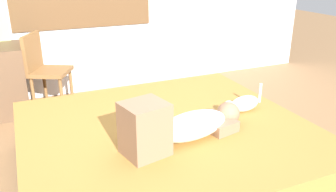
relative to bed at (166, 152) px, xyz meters
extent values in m
cube|color=#38383D|center=(0.00, 0.00, -0.14)|extent=(2.11, 1.94, 0.14)
cube|color=olive|center=(0.00, 0.00, 0.07)|extent=(2.04, 1.88, 0.29)
ellipsoid|color=silver|center=(0.10, -0.22, 0.30)|extent=(0.60, 0.37, 0.17)
sphere|color=#8C664C|center=(0.43, -0.15, 0.30)|extent=(0.17, 0.17, 0.17)
cube|color=#8C664C|center=(-0.27, -0.30, 0.39)|extent=(0.31, 0.29, 0.34)
cube|color=#8C664C|center=(0.31, -0.17, 0.26)|extent=(0.25, 0.32, 0.08)
ellipsoid|color=silver|center=(0.68, 0.00, 0.28)|extent=(0.27, 0.13, 0.13)
sphere|color=silver|center=(0.53, -0.01, 0.29)|extent=(0.08, 0.08, 0.08)
cylinder|color=silver|center=(0.83, 0.01, 0.35)|extent=(0.02, 0.02, 0.16)
cylinder|color=brown|center=(-0.43, 1.70, 0.01)|extent=(0.04, 0.04, 0.44)
cylinder|color=brown|center=(-0.57, 1.43, 0.01)|extent=(0.04, 0.04, 0.44)
cylinder|color=brown|center=(-0.70, 1.84, 0.01)|extent=(0.04, 0.04, 0.44)
cylinder|color=brown|center=(-0.84, 1.57, 0.01)|extent=(0.04, 0.04, 0.44)
cube|color=brown|center=(-0.64, 1.63, 0.25)|extent=(0.51, 0.51, 0.04)
cube|color=brown|center=(-0.79, 1.71, 0.46)|extent=(0.21, 0.36, 0.38)
camera|label=1|loc=(-0.91, -2.11, 1.35)|focal=37.31mm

